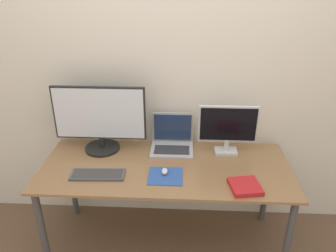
{
  "coord_description": "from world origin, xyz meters",
  "views": [
    {
      "loc": [
        0.12,
        -1.55,
        1.92
      ],
      "look_at": [
        0.01,
        0.48,
        0.95
      ],
      "focal_mm": 35.0,
      "sensor_mm": 36.0,
      "label": 1
    }
  ],
  "objects_px": {
    "monitor_right": "(228,127)",
    "book": "(245,187)",
    "keyboard": "(98,175)",
    "monitor_left": "(100,119)",
    "mouse": "(165,171)",
    "laptop": "(172,140)"
  },
  "relations": [
    {
      "from": "monitor_right",
      "to": "book",
      "type": "xyz_separation_m",
      "value": [
        0.07,
        -0.44,
        -0.19
      ]
    },
    {
      "from": "keyboard",
      "to": "monitor_left",
      "type": "bearing_deg",
      "value": 98.17
    },
    {
      "from": "keyboard",
      "to": "mouse",
      "type": "bearing_deg",
      "value": 5.46
    },
    {
      "from": "monitor_left",
      "to": "keyboard",
      "type": "bearing_deg",
      "value": -81.83
    },
    {
      "from": "laptop",
      "to": "book",
      "type": "xyz_separation_m",
      "value": [
        0.47,
        -0.49,
        -0.05
      ]
    },
    {
      "from": "laptop",
      "to": "monitor_right",
      "type": "bearing_deg",
      "value": -6.94
    },
    {
      "from": "monitor_left",
      "to": "book",
      "type": "height_order",
      "value": "monitor_left"
    },
    {
      "from": "monitor_right",
      "to": "keyboard",
      "type": "height_order",
      "value": "monitor_right"
    },
    {
      "from": "laptop",
      "to": "book",
      "type": "height_order",
      "value": "laptop"
    },
    {
      "from": "monitor_left",
      "to": "laptop",
      "type": "distance_m",
      "value": 0.55
    },
    {
      "from": "keyboard",
      "to": "mouse",
      "type": "distance_m",
      "value": 0.44
    },
    {
      "from": "laptop",
      "to": "keyboard",
      "type": "relative_size",
      "value": 0.87
    },
    {
      "from": "monitor_left",
      "to": "monitor_right",
      "type": "distance_m",
      "value": 0.92
    },
    {
      "from": "laptop",
      "to": "mouse",
      "type": "distance_m",
      "value": 0.36
    },
    {
      "from": "laptop",
      "to": "keyboard",
      "type": "bearing_deg",
      "value": -139.63
    },
    {
      "from": "laptop",
      "to": "book",
      "type": "relative_size",
      "value": 1.5
    },
    {
      "from": "mouse",
      "to": "book",
      "type": "distance_m",
      "value": 0.52
    },
    {
      "from": "monitor_left",
      "to": "monitor_right",
      "type": "bearing_deg",
      "value": 0.01
    },
    {
      "from": "keyboard",
      "to": "book",
      "type": "xyz_separation_m",
      "value": [
        0.94,
        -0.09,
        0.01
      ]
    },
    {
      "from": "laptop",
      "to": "mouse",
      "type": "relative_size",
      "value": 4.75
    },
    {
      "from": "monitor_right",
      "to": "book",
      "type": "distance_m",
      "value": 0.49
    },
    {
      "from": "monitor_left",
      "to": "keyboard",
      "type": "height_order",
      "value": "monitor_left"
    }
  ]
}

